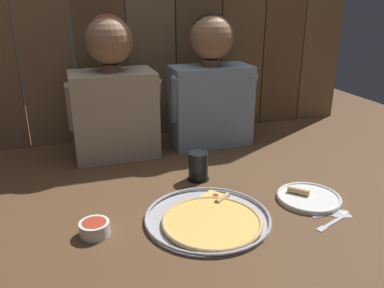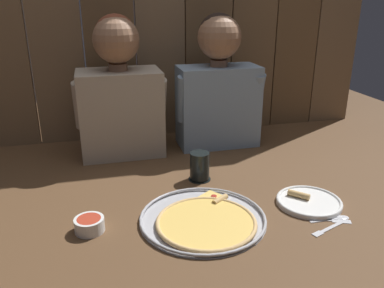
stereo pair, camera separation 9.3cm
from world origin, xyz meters
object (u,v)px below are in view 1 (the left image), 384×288
at_px(dinner_plate, 308,197).
at_px(dipping_bowl, 95,228).
at_px(diner_left, 113,93).
at_px(diner_right, 211,84).
at_px(pizza_tray, 210,219).
at_px(drinking_glass, 198,166).

relative_size(dinner_plate, dipping_bowl, 2.45).
bearing_deg(dipping_bowl, diner_left, 76.03).
xyz_separation_m(dinner_plate, diner_right, (-0.13, 0.65, 0.29)).
bearing_deg(pizza_tray, diner_right, 69.19).
xyz_separation_m(drinking_glass, diner_left, (-0.27, 0.37, 0.23)).
bearing_deg(diner_right, pizza_tray, -110.81).
relative_size(diner_left, diner_right, 1.00).
bearing_deg(dipping_bowl, pizza_tray, -6.55).
height_order(dinner_plate, drinking_glass, drinking_glass).
xyz_separation_m(drinking_glass, dipping_bowl, (-0.43, -0.27, -0.03)).
relative_size(pizza_tray, dipping_bowl, 4.46).
height_order(dipping_bowl, diner_left, diner_left).
bearing_deg(dipping_bowl, diner_right, 45.97).
bearing_deg(drinking_glass, dinner_plate, -41.69).
bearing_deg(diner_right, drinking_glass, -117.27).
bearing_deg(dinner_plate, diner_left, 131.99).
relative_size(drinking_glass, dipping_bowl, 1.23).
bearing_deg(pizza_tray, drinking_glass, 77.62).
bearing_deg(drinking_glass, diner_right, 62.73).
height_order(pizza_tray, diner_right, diner_right).
height_order(pizza_tray, drinking_glass, drinking_glass).
bearing_deg(diner_left, drinking_glass, -53.94).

